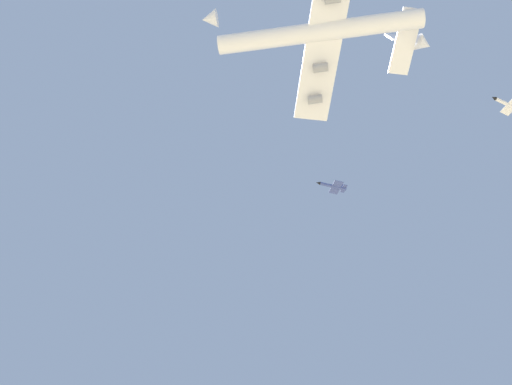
# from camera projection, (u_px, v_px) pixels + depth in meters

# --- Properties ---
(carrier_jet) EXTENTS (68.93, 56.24, 23.29)m
(carrier_jet) POSITION_uv_depth(u_px,v_px,m) (323.00, 32.00, 167.95)
(carrier_jet) COLOR white
(chase_jet_lead) EXTENTS (15.05, 9.09, 4.00)m
(chase_jet_lead) POSITION_uv_depth(u_px,v_px,m) (333.00, 186.00, 236.58)
(chase_jet_lead) COLOR #38478C
(chase_jet_left_wing) EXTENTS (15.31, 8.83, 4.00)m
(chase_jet_left_wing) POSITION_uv_depth(u_px,v_px,m) (508.00, 105.00, 203.34)
(chase_jet_left_wing) COLOR silver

